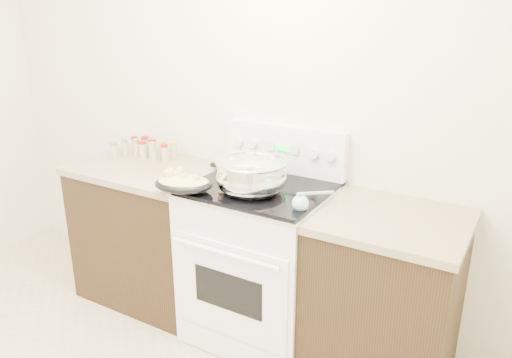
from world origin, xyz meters
The scene contains 9 objects.
counter_left centered at (-0.48, 1.43, 0.46)m, with size 0.93×0.67×0.92m.
counter_right centered at (1.08, 1.43, 0.46)m, with size 0.73×0.67×0.92m.
kitchen_range centered at (0.35, 1.42, 0.49)m, with size 0.78×0.73×1.22m.
mixing_bowl centered at (0.35, 1.33, 1.03)m, with size 0.41×0.41×0.23m.
roasting_pan centered at (0.03, 1.14, 0.99)m, with size 0.37×0.31×0.11m.
baking_sheet centered at (0.09, 1.70, 0.96)m, with size 0.39×0.29×0.06m.
wooden_spoon centered at (0.25, 1.26, 0.95)m, with size 0.20×0.18×0.04m.
blue_ladle centered at (0.68, 1.25, 0.98)m, with size 0.13×0.27×0.10m.
spice_jars centered at (-0.62, 1.57, 0.98)m, with size 0.40×0.24×0.12m.
Camera 1 is at (1.64, -0.81, 1.90)m, focal length 35.00 mm.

